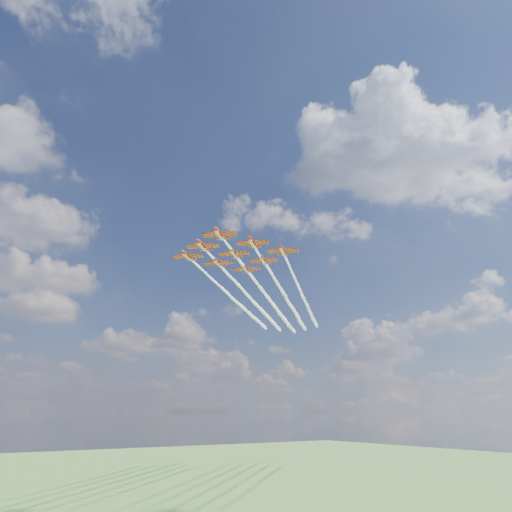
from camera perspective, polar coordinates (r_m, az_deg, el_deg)
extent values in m
cylinder|color=red|center=(141.47, -4.22, 2.54)|extent=(6.71, 6.85, 1.16)
cone|color=red|center=(136.71, -4.79, 3.27)|extent=(2.30, 2.32, 1.16)
cone|color=red|center=(145.98, -3.73, 1.89)|extent=(1.86, 1.87, 1.05)
ellipsoid|color=black|center=(139.72, -4.44, 3.01)|extent=(2.22, 2.24, 0.75)
cube|color=red|center=(141.93, -4.17, 2.44)|extent=(9.30, 9.18, 0.15)
cube|color=red|center=(145.31, -3.80, 1.98)|extent=(3.75, 3.70, 0.13)
cube|color=red|center=(145.81, -3.77, 2.31)|extent=(1.28, 1.31, 1.90)
cube|color=silver|center=(141.29, -4.23, 2.33)|extent=(6.19, 6.33, 0.13)
cylinder|color=red|center=(148.23, -0.42, 1.55)|extent=(6.71, 6.85, 1.16)
cone|color=red|center=(143.35, -0.83, 2.22)|extent=(2.30, 2.32, 1.16)
cone|color=red|center=(152.84, -0.06, 0.96)|extent=(1.86, 1.87, 1.05)
ellipsoid|color=black|center=(146.43, -0.58, 1.98)|extent=(2.22, 2.24, 0.75)
cube|color=red|center=(148.70, -0.38, 1.46)|extent=(9.30, 9.18, 0.15)
cube|color=red|center=(152.15, -0.11, 1.04)|extent=(3.75, 3.70, 0.13)
cube|color=red|center=(152.65, -0.10, 1.36)|extent=(1.28, 1.31, 1.90)
cube|color=silver|center=(148.06, -0.42, 1.35)|extent=(6.19, 6.33, 0.13)
cylinder|color=red|center=(151.85, -6.17, 1.18)|extent=(6.71, 6.85, 1.16)
cone|color=red|center=(147.09, -6.76, 1.82)|extent=(2.30, 2.32, 1.16)
cone|color=red|center=(156.35, -5.65, 0.62)|extent=(1.86, 1.87, 1.05)
ellipsoid|color=black|center=(150.09, -6.40, 1.61)|extent=(2.22, 2.24, 0.75)
cube|color=red|center=(152.31, -6.11, 1.10)|extent=(9.30, 9.18, 0.15)
cube|color=red|center=(155.67, -5.73, 0.70)|extent=(3.75, 3.70, 0.13)
cube|color=red|center=(156.16, -5.69, 1.01)|extent=(1.28, 1.31, 1.90)
cube|color=silver|center=(151.68, -6.18, 1.00)|extent=(6.19, 6.33, 0.13)
cylinder|color=red|center=(155.62, 3.04, 0.64)|extent=(6.71, 6.85, 1.16)
cone|color=red|center=(150.67, 2.77, 1.25)|extent=(2.30, 2.32, 1.16)
cone|color=red|center=(160.30, 3.28, 0.10)|extent=(1.86, 1.87, 1.05)
ellipsoid|color=black|center=(153.79, 2.93, 1.05)|extent=(2.22, 2.24, 0.75)
cube|color=red|center=(156.10, 3.07, 0.57)|extent=(9.30, 9.18, 0.15)
cube|color=red|center=(159.60, 3.25, 0.18)|extent=(3.75, 3.70, 0.13)
cube|color=red|center=(160.09, 3.25, 0.48)|extent=(1.28, 1.31, 1.90)
cube|color=silver|center=(155.46, 3.04, 0.46)|extent=(6.19, 6.33, 0.13)
cylinder|color=red|center=(158.31, -2.53, 0.32)|extent=(6.71, 6.85, 1.16)
cone|color=red|center=(153.44, -2.98, 0.91)|extent=(2.30, 2.32, 1.16)
cone|color=red|center=(162.92, -2.13, -0.20)|extent=(1.86, 1.87, 1.05)
ellipsoid|color=black|center=(156.51, -2.70, 0.71)|extent=(2.22, 2.24, 0.75)
cube|color=red|center=(158.79, -2.49, 0.24)|extent=(9.30, 9.18, 0.15)
cube|color=red|center=(162.23, -2.19, -0.12)|extent=(3.75, 3.70, 0.13)
cube|color=red|center=(162.71, -2.17, 0.17)|extent=(1.28, 1.31, 1.90)
cube|color=silver|center=(158.15, -2.53, 0.14)|extent=(6.19, 6.33, 0.13)
cylinder|color=red|center=(162.45, -7.86, 0.01)|extent=(6.71, 6.85, 1.16)
cone|color=red|center=(157.70, -8.46, 0.57)|extent=(2.30, 2.32, 1.16)
cone|color=red|center=(166.93, -7.33, -0.49)|extent=(1.86, 1.87, 1.05)
ellipsoid|color=black|center=(160.69, -8.09, 0.39)|extent=(2.22, 2.24, 0.75)
cube|color=red|center=(162.91, -7.81, -0.07)|extent=(9.30, 9.18, 0.15)
cube|color=red|center=(166.26, -7.41, -0.42)|extent=(3.75, 3.70, 0.13)
cube|color=red|center=(166.73, -7.37, -0.13)|extent=(1.28, 1.31, 1.90)
cube|color=silver|center=(162.29, -7.87, -0.17)|extent=(6.19, 6.33, 0.13)
cylinder|color=red|center=(165.40, 0.81, -0.48)|extent=(6.71, 6.85, 1.16)
cone|color=red|center=(160.45, 0.49, 0.06)|extent=(2.30, 2.32, 1.16)
cone|color=red|center=(170.08, 1.10, -0.95)|extent=(1.86, 1.87, 1.05)
ellipsoid|color=black|center=(163.56, 0.68, -0.11)|extent=(2.22, 2.24, 0.75)
cube|color=red|center=(165.88, 0.84, -0.55)|extent=(9.30, 9.18, 0.15)
cube|color=red|center=(169.38, 1.06, -0.88)|extent=(3.75, 3.70, 0.13)
cube|color=red|center=(169.85, 1.07, -0.60)|extent=(1.28, 1.31, 1.90)
cube|color=silver|center=(165.25, 0.81, -0.65)|extent=(6.19, 6.33, 0.13)
cylinder|color=red|center=(168.65, -4.39, -0.76)|extent=(6.71, 6.85, 1.16)
cone|color=red|center=(163.79, -4.86, -0.24)|extent=(2.30, 2.32, 1.16)
cone|color=red|center=(173.24, -3.96, -1.22)|extent=(1.86, 1.87, 1.05)
ellipsoid|color=black|center=(166.84, -4.57, -0.40)|extent=(2.22, 2.24, 0.75)
cube|color=red|center=(169.12, -4.34, -0.83)|extent=(9.30, 9.18, 0.15)
cube|color=red|center=(172.56, -4.02, -1.15)|extent=(3.75, 3.70, 0.13)
cube|color=red|center=(173.02, -4.00, -0.87)|extent=(1.28, 1.31, 1.90)
cube|color=silver|center=(168.50, -4.39, -0.93)|extent=(6.19, 6.33, 0.13)
cylinder|color=red|center=(175.46, -1.16, -1.47)|extent=(6.71, 6.85, 1.16)
cone|color=red|center=(170.51, -1.53, -0.99)|extent=(2.30, 2.32, 1.16)
cone|color=red|center=(180.13, -0.84, -1.89)|extent=(1.86, 1.87, 1.05)
ellipsoid|color=black|center=(173.61, -1.31, -1.13)|extent=(2.22, 2.24, 0.75)
cube|color=red|center=(175.94, -1.13, -1.53)|extent=(9.30, 9.18, 0.15)
cube|color=red|center=(179.43, -0.89, -1.83)|extent=(3.75, 3.70, 0.13)
cube|color=red|center=(179.89, -0.87, -1.56)|extent=(1.28, 1.31, 1.90)
cube|color=silver|center=(175.32, -1.17, -1.63)|extent=(6.19, 6.33, 0.13)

